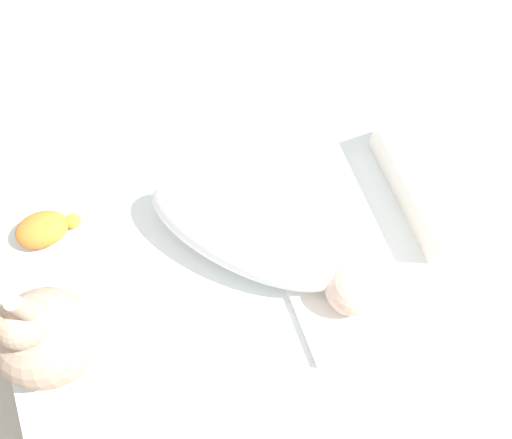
{
  "coord_description": "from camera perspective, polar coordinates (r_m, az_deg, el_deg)",
  "views": [
    {
      "loc": [
        -0.23,
        -0.55,
        1.54
      ],
      "look_at": [
        -0.04,
        -0.04,
        0.2
      ],
      "focal_mm": 42.0,
      "sensor_mm": 36.0,
      "label": 1
    }
  ],
  "objects": [
    {
      "name": "ground_plane",
      "position": [
        1.65,
        0.98,
        -1.1
      ],
      "size": [
        12.0,
        12.0,
        0.0
      ],
      "primitive_type": "plane",
      "color": "#B2A893"
    },
    {
      "name": "burp_cloth",
      "position": [
        1.43,
        8.7,
        -8.11
      ],
      "size": [
        0.24,
        0.21,
        0.02
      ],
      "color": "white",
      "rests_on": "bed_mattress"
    },
    {
      "name": "bunny_plush",
      "position": [
        1.36,
        -19.61,
        -10.45
      ],
      "size": [
        0.22,
        0.22,
        0.38
      ],
      "color": "tan",
      "rests_on": "bed_mattress"
    },
    {
      "name": "pillow",
      "position": [
        1.58,
        18.75,
        4.15
      ],
      "size": [
        0.32,
        0.35,
        0.1
      ],
      "color": "white",
      "rests_on": "bed_mattress"
    },
    {
      "name": "turtle_plush",
      "position": [
        1.54,
        -19.56,
        -0.85
      ],
      "size": [
        0.16,
        0.09,
        0.07
      ],
      "color": "orange",
      "rests_on": "bed_mattress"
    },
    {
      "name": "bed_mattress",
      "position": [
        1.58,
        1.03,
        -0.09
      ],
      "size": [
        1.38,
        0.82,
        0.15
      ],
      "color": "white",
      "rests_on": "ground_plane"
    },
    {
      "name": "swaddled_baby",
      "position": [
        1.39,
        0.17,
        -2.1
      ],
      "size": [
        0.48,
        0.51,
        0.15
      ],
      "rotation": [
        0.0,
        0.0,
        5.45
      ],
      "color": "white",
      "rests_on": "bed_mattress"
    }
  ]
}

